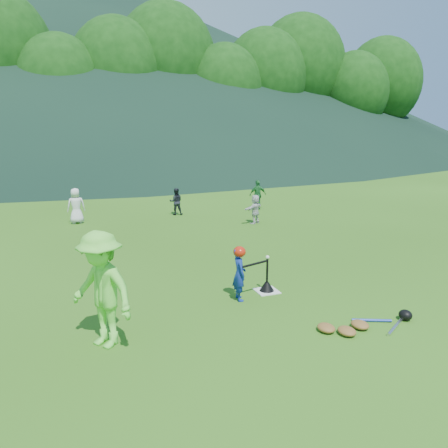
# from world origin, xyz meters

# --- Properties ---
(ground) EXTENTS (120.00, 120.00, 0.00)m
(ground) POSITION_xyz_m (0.00, 0.00, 0.00)
(ground) COLOR #2C5814
(ground) RESTS_ON ground
(home_plate) EXTENTS (0.45, 0.45, 0.02)m
(home_plate) POSITION_xyz_m (0.00, 0.00, 0.01)
(home_plate) COLOR silver
(home_plate) RESTS_ON ground
(baseball) EXTENTS (0.08, 0.08, 0.08)m
(baseball) POSITION_xyz_m (0.00, 0.00, 0.74)
(baseball) COLOR white
(baseball) RESTS_ON batting_tee
(batter_child) EXTENTS (0.29, 0.41, 1.06)m
(batter_child) POSITION_xyz_m (-0.70, -0.19, 0.53)
(batter_child) COLOR navy
(batter_child) RESTS_ON ground
(adult_coach) EXTENTS (1.26, 1.35, 1.83)m
(adult_coach) POSITION_xyz_m (-3.36, -1.13, 0.91)
(adult_coach) COLOR #6BE343
(adult_coach) RESTS_ON ground
(fielder_a) EXTENTS (0.62, 0.42, 1.24)m
(fielder_a) POSITION_xyz_m (-3.36, 8.17, 0.62)
(fielder_a) COLOR silver
(fielder_a) RESTS_ON ground
(fielder_b) EXTENTS (0.57, 0.48, 1.03)m
(fielder_b) POSITION_xyz_m (0.26, 8.39, 0.51)
(fielder_b) COLOR black
(fielder_b) RESTS_ON ground
(fielder_c) EXTENTS (0.72, 0.33, 1.20)m
(fielder_c) POSITION_xyz_m (3.66, 8.30, 0.60)
(fielder_c) COLOR #206C31
(fielder_c) RESTS_ON ground
(fielder_d) EXTENTS (0.95, 0.76, 1.01)m
(fielder_d) POSITION_xyz_m (2.46, 5.95, 0.51)
(fielder_d) COLOR silver
(fielder_d) RESTS_ON ground
(batting_tee) EXTENTS (0.30, 0.30, 0.68)m
(batting_tee) POSITION_xyz_m (0.00, 0.00, 0.13)
(batting_tee) COLOR black
(batting_tee) RESTS_ON home_plate
(batter_gear) EXTENTS (0.73, 0.26, 0.42)m
(batter_gear) POSITION_xyz_m (-0.67, -0.19, 0.95)
(batter_gear) COLOR #B9200C
(batter_gear) RESTS_ON ground
(equipment_pile) EXTENTS (1.80, 0.73, 0.19)m
(equipment_pile) POSITION_xyz_m (0.73, -2.08, 0.07)
(equipment_pile) COLOR olive
(equipment_pile) RESTS_ON ground
(outfield_fence) EXTENTS (70.07, 0.08, 1.33)m
(outfield_fence) POSITION_xyz_m (0.00, 28.00, 0.70)
(outfield_fence) COLOR gray
(outfield_fence) RESTS_ON ground
(tree_line) EXTENTS (70.04, 11.40, 14.82)m
(tree_line) POSITION_xyz_m (0.20, 33.83, 8.21)
(tree_line) COLOR #382314
(tree_line) RESTS_ON ground
(distant_hills) EXTENTS (155.00, 140.00, 32.00)m
(distant_hills) POSITION_xyz_m (-7.63, 81.81, 14.98)
(distant_hills) COLOR black
(distant_hills) RESTS_ON ground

